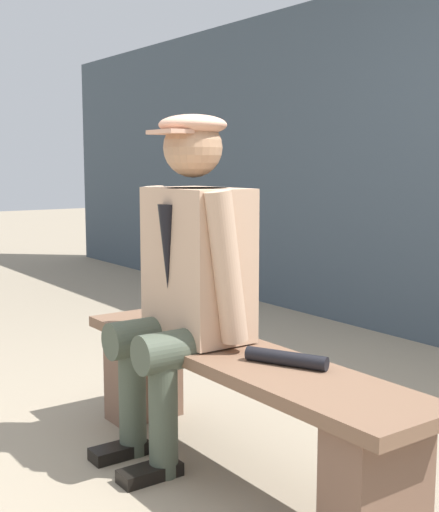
# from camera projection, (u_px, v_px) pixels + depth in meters

# --- Properties ---
(ground_plane) EXTENTS (30.00, 30.00, 0.00)m
(ground_plane) POSITION_uv_depth(u_px,v_px,m) (235.00, 471.00, 2.63)
(ground_plane) COLOR gray
(bench) EXTENTS (1.74, 0.38, 0.47)m
(bench) POSITION_uv_depth(u_px,v_px,m) (235.00, 394.00, 2.59)
(bench) COLOR brown
(bench) RESTS_ON ground
(seated_man) EXTENTS (0.61, 0.55, 1.36)m
(seated_man) POSITION_uv_depth(u_px,v_px,m) (187.00, 271.00, 2.70)
(seated_man) COLOR tan
(seated_man) RESTS_ON ground
(rolled_magazine) EXTENTS (0.29, 0.18, 0.05)m
(rolled_magazine) POSITION_uv_depth(u_px,v_px,m) (286.00, 358.00, 2.39)
(rolled_magazine) COLOR black
(rolled_magazine) RESTS_ON bench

